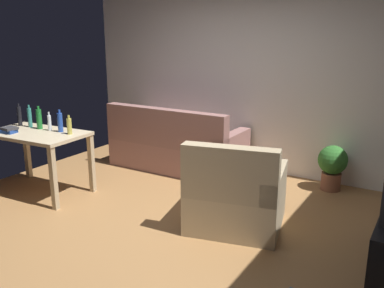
{
  "coord_description": "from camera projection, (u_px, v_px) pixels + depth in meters",
  "views": [
    {
      "loc": [
        2.33,
        -3.18,
        1.91
      ],
      "look_at": [
        0.1,
        0.5,
        0.75
      ],
      "focal_mm": 38.8,
      "sensor_mm": 36.0,
      "label": 1
    }
  ],
  "objects": [
    {
      "name": "bottle_green",
      "position": [
        39.0,
        119.0,
        5.08
      ],
      "size": [
        0.07,
        0.07,
        0.28
      ],
      "color": "#1E722D",
      "rests_on": "desk"
    },
    {
      "name": "couch",
      "position": [
        175.0,
        148.0,
        5.94
      ],
      "size": [
        1.89,
        0.84,
        0.92
      ],
      "rotation": [
        0.0,
        0.0,
        3.14
      ],
      "color": "#996B66",
      "rests_on": "ground_plane"
    },
    {
      "name": "potted_plant",
      "position": [
        332.0,
        164.0,
        5.13
      ],
      "size": [
        0.36,
        0.36,
        0.57
      ],
      "color": "brown",
      "rests_on": "ground_plane"
    },
    {
      "name": "book_stack",
      "position": [
        9.0,
        130.0,
        4.9
      ],
      "size": [
        0.19,
        0.17,
        0.07
      ],
      "color": "navy",
      "rests_on": "desk"
    },
    {
      "name": "bottle_tall",
      "position": [
        30.0,
        117.0,
        5.19
      ],
      "size": [
        0.05,
        0.05,
        0.28
      ],
      "color": "teal",
      "rests_on": "desk"
    },
    {
      "name": "desk",
      "position": [
        37.0,
        141.0,
        4.98
      ],
      "size": [
        1.24,
        0.77,
        0.76
      ],
      "rotation": [
        0.0,
        0.0,
        0.06
      ],
      "color": "#C6B28E",
      "rests_on": "ground_plane"
    },
    {
      "name": "wall_rear",
      "position": [
        249.0,
        74.0,
        5.75
      ],
      "size": [
        5.2,
        0.1,
        2.7
      ],
      "primitive_type": "cube",
      "color": "white",
      "rests_on": "ground_plane"
    },
    {
      "name": "bottle_blue",
      "position": [
        60.0,
        122.0,
        4.93
      ],
      "size": [
        0.06,
        0.06,
        0.27
      ],
      "color": "#2347A3",
      "rests_on": "desk"
    },
    {
      "name": "bottle_squat",
      "position": [
        69.0,
        126.0,
        4.82
      ],
      "size": [
        0.06,
        0.06,
        0.23
      ],
      "color": "#BCB24C",
      "rests_on": "desk"
    },
    {
      "name": "bottle_dark",
      "position": [
        19.0,
        116.0,
        5.26
      ],
      "size": [
        0.05,
        0.05,
        0.29
      ],
      "color": "black",
      "rests_on": "desk"
    },
    {
      "name": "armchair",
      "position": [
        235.0,
        197.0,
        4.13
      ],
      "size": [
        1.07,
        1.02,
        0.92
      ],
      "rotation": [
        0.0,
        0.0,
        3.37
      ],
      "color": "tan",
      "rests_on": "ground_plane"
    },
    {
      "name": "bottle_clear",
      "position": [
        49.0,
        123.0,
        5.0
      ],
      "size": [
        0.04,
        0.04,
        0.23
      ],
      "color": "silver",
      "rests_on": "desk"
    },
    {
      "name": "ground_plane",
      "position": [
        159.0,
        224.0,
        4.29
      ],
      "size": [
        5.2,
        4.4,
        0.02
      ],
      "primitive_type": "cube",
      "color": "#9E7042"
    }
  ]
}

